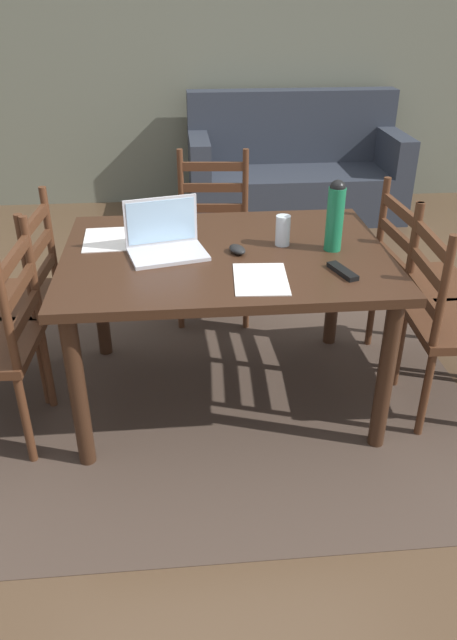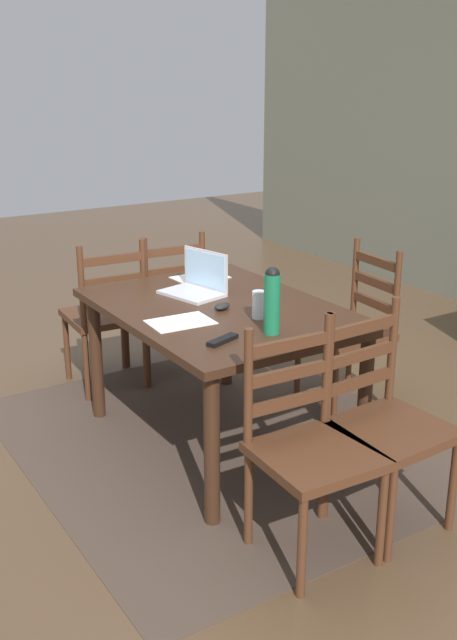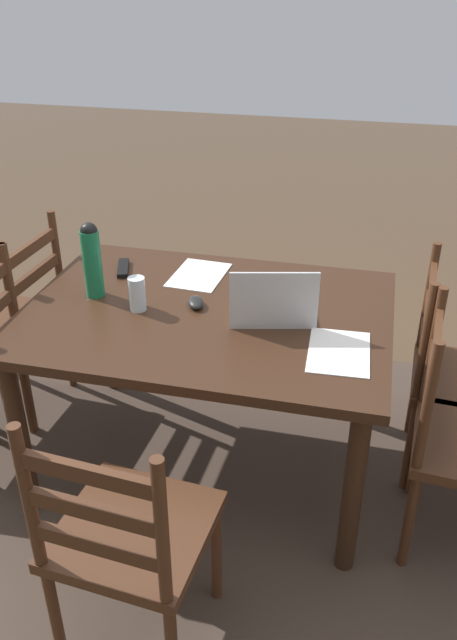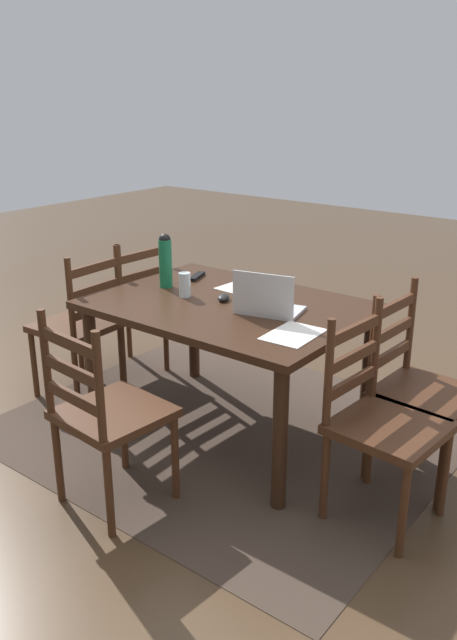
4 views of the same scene
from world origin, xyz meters
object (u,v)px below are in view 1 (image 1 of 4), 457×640
at_px(water_bottle, 335,214).
at_px(tv_remote, 342,271).
at_px(couch, 294,172).
at_px(drinking_glass, 283,231).
at_px(chair_right_far, 419,283).
at_px(laptop, 165,239).
at_px(chair_right_near, 453,323).
at_px(chair_left_far, 14,299).
at_px(dining_table, 225,271).
at_px(chair_far_head, 213,239).
at_px(computer_mouse, 237,249).

bearing_deg(water_bottle, tv_remote, -94.44).
relative_size(couch, drinking_glass, 13.38).
relative_size(drinking_glass, tv_remote, 0.79).
relative_size(chair_right_far, laptop, 2.62).
height_order(couch, drinking_glass, couch).
height_order(chair_right_near, chair_left_far, same).
height_order(dining_table, chair_far_head, chair_far_head).
bearing_deg(drinking_glass, water_bottle, -19.53).
distance_m(chair_right_near, computer_mouse, 1.01).
height_order(water_bottle, drinking_glass, water_bottle).
distance_m(chair_right_far, chair_far_head, 1.20).
xyz_separation_m(water_bottle, tv_remote, (-0.02, -0.25, -0.15)).
relative_size(chair_right_near, tv_remote, 5.59).
bearing_deg(water_bottle, laptop, 176.97).
distance_m(dining_table, chair_right_near, 1.03).
xyz_separation_m(chair_right_far, chair_far_head, (-0.99, 0.68, 0.00)).
distance_m(couch, water_bottle, 2.75).
relative_size(chair_far_head, water_bottle, 3.07).
distance_m(chair_left_far, laptop, 0.83).
bearing_deg(laptop, chair_left_far, 166.14).
relative_size(couch, laptop, 4.97).
bearing_deg(dining_table, chair_right_near, -11.53).
height_order(chair_far_head, laptop, laptop).
distance_m(couch, laptop, 2.88).
bearing_deg(tv_remote, chair_far_head, 92.41).
relative_size(couch, water_bottle, 5.82).
bearing_deg(tv_remote, dining_table, 130.54).
height_order(chair_right_near, laptop, laptop).
bearing_deg(chair_left_far, chair_right_far, 0.04).
relative_size(chair_far_head, drinking_glass, 7.06).
xyz_separation_m(chair_far_head, computer_mouse, (0.05, -0.90, 0.31)).
distance_m(chair_right_far, computer_mouse, 1.02).
bearing_deg(chair_far_head, tv_remote, -68.85).
xyz_separation_m(chair_left_far, water_bottle, (1.46, -0.22, 0.45)).
bearing_deg(dining_table, drinking_glass, 12.14).
relative_size(chair_right_far, chair_left_far, 1.00).
bearing_deg(chair_right_near, chair_left_far, 168.50).
relative_size(chair_right_near, water_bottle, 3.07).
bearing_deg(chair_left_far, couch, 53.52).
height_order(chair_left_far, chair_far_head, same).
bearing_deg(tv_remote, computer_mouse, 129.53).
relative_size(water_bottle, computer_mouse, 3.09).
xyz_separation_m(couch, computer_mouse, (-0.77, -2.68, 0.42)).
bearing_deg(chair_right_far, chair_left_far, -179.96).
distance_m(dining_table, drinking_glass, 0.31).
distance_m(chair_right_near, tv_remote, 0.63).
bearing_deg(chair_right_far, water_bottle, -157.21).
distance_m(chair_right_near, chair_left_far, 2.03).
height_order(chair_left_far, laptop, laptop).
distance_m(chair_left_far, chair_far_head, 1.21).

